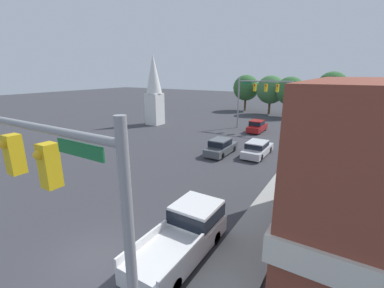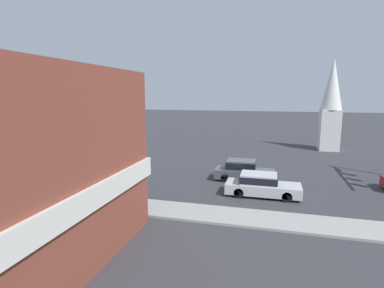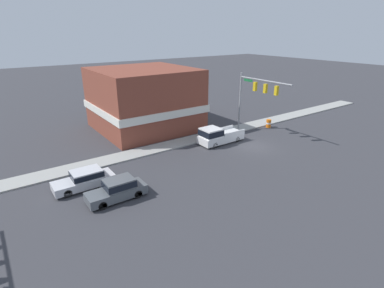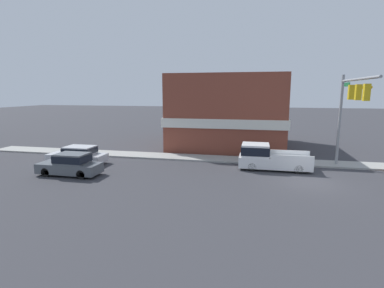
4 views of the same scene
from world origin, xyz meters
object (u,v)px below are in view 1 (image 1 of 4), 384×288
Objects in this scene: pickup_truck_parked at (186,232)px; car_oncoming at (257,148)px; car_lead at (221,146)px; car_second_ahead at (257,126)px.

car_oncoming is at bearing 95.99° from pickup_truck_parked.
pickup_truck_parked is at bearing -70.69° from car_lead.
car_lead is at bearing -89.58° from car_second_ahead.
car_second_ahead is (-3.39, 10.39, 0.07)m from car_oncoming.
pickup_truck_parked reaches higher than car_lead.
car_second_ahead reaches higher than car_oncoming.
car_oncoming is 15.69m from pickup_truck_parked.
car_oncoming is (3.30, 1.51, -0.06)m from car_lead.
car_lead reaches higher than car_oncoming.
pickup_truck_parked reaches higher than car_second_ahead.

